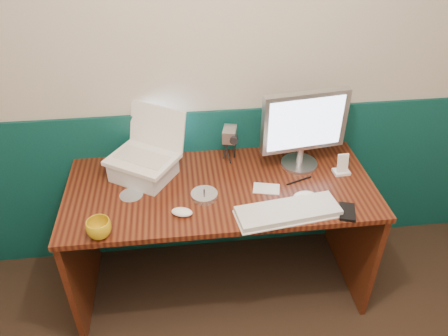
{
  "coord_description": "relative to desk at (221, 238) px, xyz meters",
  "views": [
    {
      "loc": [
        -0.3,
        -0.41,
        2.13
      ],
      "look_at": [
        -0.11,
        1.23,
        0.97
      ],
      "focal_mm": 35.0,
      "sensor_mm": 36.0,
      "label": 1
    }
  ],
  "objects": [
    {
      "name": "back_wall",
      "position": [
        0.11,
        0.37,
        0.88
      ],
      "size": [
        3.5,
        0.04,
        2.5
      ],
      "primitive_type": "cube",
      "color": "beige",
      "rests_on": "ground"
    },
    {
      "name": "wainscot",
      "position": [
        0.11,
        0.36,
        0.12
      ],
      "size": [
        3.48,
        0.02,
        1.0
      ],
      "primitive_type": "cube",
      "color": "#073230",
      "rests_on": "ground"
    },
    {
      "name": "desk",
      "position": [
        0.0,
        0.0,
        0.0
      ],
      "size": [
        1.6,
        0.7,
        0.75
      ],
      "primitive_type": "cube",
      "color": "black",
      "rests_on": "ground"
    },
    {
      "name": "laptop_riser",
      "position": [
        -0.4,
        0.13,
        0.43
      ],
      "size": [
        0.38,
        0.36,
        0.1
      ],
      "primitive_type": "cube",
      "rotation": [
        0.0,
        0.0,
        -0.58
      ],
      "color": "silver",
      "rests_on": "desk"
    },
    {
      "name": "laptop",
      "position": [
        -0.4,
        0.13,
        0.61
      ],
      "size": [
        0.42,
        0.4,
        0.28
      ],
      "primitive_type": null,
      "rotation": [
        0.0,
        0.0,
        -0.58
      ],
      "color": "white",
      "rests_on": "laptop_riser"
    },
    {
      "name": "monitor",
      "position": [
        0.45,
        0.14,
        0.61
      ],
      "size": [
        0.47,
        0.19,
        0.46
      ],
      "primitive_type": null,
      "rotation": [
        0.0,
        0.0,
        0.13
      ],
      "color": "#B6B6BB",
      "rests_on": "desk"
    },
    {
      "name": "keyboard",
      "position": [
        0.29,
        -0.26,
        0.39
      ],
      "size": [
        0.51,
        0.23,
        0.03
      ],
      "primitive_type": "cube",
      "rotation": [
        0.0,
        0.0,
        0.13
      ],
      "color": "silver",
      "rests_on": "desk"
    },
    {
      "name": "mouse_right",
      "position": [
        0.4,
        -0.15,
        0.39
      ],
      "size": [
        0.12,
        0.08,
        0.04
      ],
      "primitive_type": "ellipsoid",
      "rotation": [
        0.0,
        0.0,
        0.06
      ],
      "color": "white",
      "rests_on": "desk"
    },
    {
      "name": "mouse_left",
      "position": [
        -0.21,
        -0.2,
        0.39
      ],
      "size": [
        0.12,
        0.09,
        0.03
      ],
      "primitive_type": "ellipsoid",
      "rotation": [
        0.0,
        0.0,
        -0.31
      ],
      "color": "white",
      "rests_on": "desk"
    },
    {
      "name": "mug",
      "position": [
        -0.58,
        -0.3,
        0.42
      ],
      "size": [
        0.13,
        0.13,
        0.09
      ],
      "primitive_type": "imported",
      "rotation": [
        0.0,
        0.0,
        0.2
      ],
      "color": "gold",
      "rests_on": "desk"
    },
    {
      "name": "camcorder",
      "position": [
        0.08,
        0.24,
        0.46
      ],
      "size": [
        0.1,
        0.13,
        0.18
      ],
      "primitive_type": null,
      "rotation": [
        0.0,
        0.0,
        -0.24
      ],
      "color": "#BABBBF",
      "rests_on": "desk"
    },
    {
      "name": "cd_spindle",
      "position": [
        -0.09,
        -0.08,
        0.39
      ],
      "size": [
        0.13,
        0.13,
        0.03
      ],
      "primitive_type": "cylinder",
      "color": "silver",
      "rests_on": "desk"
    },
    {
      "name": "cd_loose_a",
      "position": [
        -0.46,
        -0.02,
        0.38
      ],
      "size": [
        0.12,
        0.12,
        0.0
      ],
      "primitive_type": "cylinder",
      "color": "silver",
      "rests_on": "desk"
    },
    {
      "name": "pen",
      "position": [
        0.42,
        -0.01,
        0.38
      ],
      "size": [
        0.15,
        0.06,
        0.01
      ],
      "primitive_type": "cylinder",
      "rotation": [
        0.0,
        1.57,
        0.35
      ],
      "color": "black",
      "rests_on": "desk"
    },
    {
      "name": "papers",
      "position": [
        0.23,
        -0.05,
        0.38
      ],
      "size": [
        0.15,
        0.12,
        0.0
      ],
      "primitive_type": "cube",
      "rotation": [
        0.0,
        0.0,
        -0.24
      ],
      "color": "silver",
      "rests_on": "desk"
    },
    {
      "name": "dock",
      "position": [
        0.66,
        0.04,
        0.38
      ],
      "size": [
        0.09,
        0.07,
        0.02
      ],
      "primitive_type": "cube",
      "rotation": [
        0.0,
        0.0,
        0.06
      ],
      "color": "white",
      "rests_on": "desk"
    },
    {
      "name": "music_player",
      "position": [
        0.66,
        0.04,
        0.44
      ],
      "size": [
        0.06,
        0.03,
        0.1
      ],
      "primitive_type": "cube",
      "rotation": [
        -0.17,
        0.0,
        0.06
      ],
      "color": "white",
      "rests_on": "dock"
    },
    {
      "name": "pda",
      "position": [
        0.58,
        -0.28,
        0.38
      ],
      "size": [
        0.11,
        0.14,
        0.01
      ],
      "primitive_type": "cube",
      "rotation": [
        0.0,
        0.0,
        -0.3
      ],
      "color": "black",
      "rests_on": "desk"
    }
  ]
}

